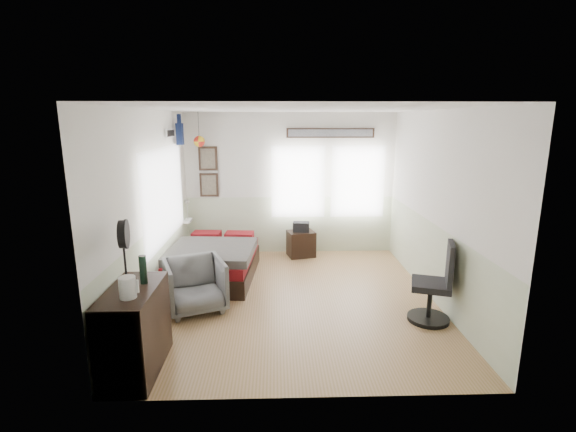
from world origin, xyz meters
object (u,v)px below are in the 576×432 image
Objects in this scene: bed at (214,261)px; dresser at (135,330)px; task_chair at (435,290)px; armchair at (195,285)px; nightstand at (301,244)px.

dresser is (-0.44, -2.60, 0.17)m from bed.
armchair is at bearing -169.76° from task_chair.
dresser is 1.46m from armchair.
bed is 3.47m from task_chair.
task_chair reaches higher than dresser.
dresser is at bearing -131.35° from nightstand.
task_chair reaches higher than bed.
nightstand is at bearing 62.31° from dresser.
armchair is at bearing 76.22° from dresser.
dresser reaches higher than bed.
dresser reaches higher than armchair.
bed is 1.85m from nightstand.
dresser reaches higher than nightstand.
task_chair reaches higher than nightstand.
task_chair is at bearing 15.57° from dresser.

